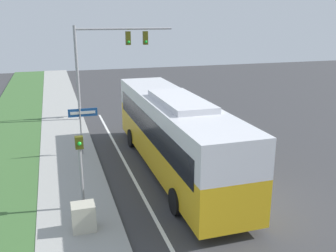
# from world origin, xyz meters

# --- Properties ---
(ground_plane) EXTENTS (80.00, 80.00, 0.00)m
(ground_plane) POSITION_xyz_m (0.00, 0.00, 0.00)
(ground_plane) COLOR #38383A
(sidewalk) EXTENTS (2.80, 80.00, 0.12)m
(sidewalk) POSITION_xyz_m (-6.20, 0.00, 0.06)
(sidewalk) COLOR #9E9E99
(sidewalk) RESTS_ON ground_plane
(lane_divider_near) EXTENTS (0.14, 30.00, 0.01)m
(lane_divider_near) POSITION_xyz_m (-3.60, 0.00, 0.00)
(lane_divider_near) COLOR silver
(lane_divider_near) RESTS_ON ground_plane
(bus) EXTENTS (2.60, 12.44, 3.63)m
(bus) POSITION_xyz_m (-1.63, 3.57, 1.98)
(bus) COLOR gold
(bus) RESTS_ON ground_plane
(signal_gantry) EXTENTS (6.68, 0.41, 6.38)m
(signal_gantry) POSITION_xyz_m (-3.01, 13.78, 4.58)
(signal_gantry) COLOR #939399
(signal_gantry) RESTS_ON ground_plane
(pedestrian_signal) EXTENTS (0.28, 0.34, 2.86)m
(pedestrian_signal) POSITION_xyz_m (-5.96, 0.98, 1.96)
(pedestrian_signal) COLOR #939399
(pedestrian_signal) RESTS_ON ground_plane
(street_sign) EXTENTS (1.44, 0.08, 2.55)m
(street_sign) POSITION_xyz_m (-5.42, 6.73, 1.83)
(street_sign) COLOR #939399
(street_sign) RESTS_ON ground_plane
(utility_cabinet) EXTENTS (0.76, 0.63, 0.91)m
(utility_cabinet) POSITION_xyz_m (-6.07, -0.56, 0.58)
(utility_cabinet) COLOR #B7B29E
(utility_cabinet) RESTS_ON sidewalk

